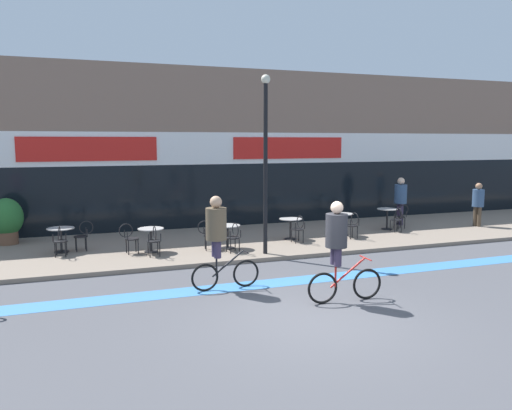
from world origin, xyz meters
name	(u,v)px	position (x,y,z in m)	size (l,w,h in m)	color
ground_plane	(314,317)	(0.00, 0.00, 0.00)	(120.00, 120.00, 0.00)	#4C4C51
sidewalk_slab	(216,243)	(0.00, 7.25, 0.06)	(40.00, 5.50, 0.12)	gray
storefront_facade	(185,149)	(0.00, 11.97, 3.05)	(40.00, 4.06, 6.14)	#7F6656
bike_lane_stripe	(268,283)	(0.00, 2.45, 0.00)	(36.00, 0.70, 0.01)	#3D7AB7
bistro_table_0	(61,235)	(-4.74, 7.21, 0.65)	(0.78, 0.78, 0.73)	black
bistro_table_1	(151,235)	(-2.23, 6.33, 0.64)	(0.76, 0.76, 0.72)	black
bistro_table_2	(228,232)	(0.05, 6.05, 0.64)	(0.77, 0.77, 0.72)	black
bistro_table_3	(291,224)	(2.44, 6.72, 0.63)	(0.75, 0.75, 0.70)	black
bistro_table_4	(344,220)	(4.45, 6.72, 0.67)	(0.67, 0.67, 0.78)	black
bistro_table_5	(387,214)	(6.60, 7.26, 0.68)	(0.75, 0.75, 0.78)	black
cafe_chair_0_near	(60,239)	(-4.75, 6.59, 0.64)	(0.43, 0.59, 0.90)	black
cafe_chair_0_side	(83,234)	(-4.11, 7.22, 0.64)	(0.59, 0.43, 0.90)	black
cafe_chair_1_near	(154,239)	(-2.23, 5.71, 0.64)	(0.42, 0.58, 0.90)	black
cafe_chair_1_side	(129,236)	(-2.85, 6.32, 0.64)	(0.60, 0.45, 0.90)	black
cafe_chair_2_near	(234,235)	(0.06, 5.42, 0.64)	(0.45, 0.60, 0.90)	black
cafe_chair_2_side	(208,233)	(-0.57, 6.06, 0.64)	(0.60, 0.45, 0.90)	black
cafe_chair_3_near	(299,227)	(2.45, 6.10, 0.64)	(0.44, 0.59, 0.90)	black
cafe_chair_4_near	(353,224)	(4.46, 6.09, 0.64)	(0.44, 0.59, 0.90)	black
cafe_chair_5_near	(397,218)	(6.60, 6.63, 0.64)	(0.43, 0.59, 0.90)	black
cafe_chair_5_side	(401,215)	(7.23, 7.25, 0.64)	(0.58, 0.41, 0.90)	black
planter_pot	(7,220)	(-6.39, 9.05, 0.91)	(1.01, 1.01, 1.48)	brown
lamp_post	(266,152)	(0.89, 5.01, 3.08)	(0.26, 0.26, 5.13)	black
cyclist_0	(218,234)	(-1.26, 2.38, 1.31)	(1.64, 0.51, 2.17)	black
cyclist_1	(338,243)	(0.88, 0.67, 1.27)	(1.72, 0.51, 2.16)	black
pedestrian_near_end	(401,197)	(7.67, 7.95, 1.23)	(0.54, 0.54, 1.86)	#382D47
pedestrian_far_end	(478,201)	(10.28, 6.66, 1.12)	(0.53, 0.53, 1.68)	#4C3D2D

